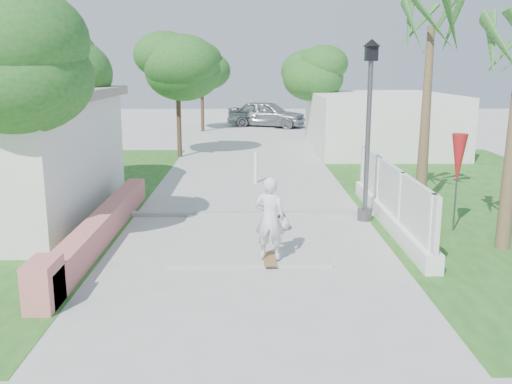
{
  "coord_description": "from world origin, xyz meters",
  "views": [
    {
      "loc": [
        -0.02,
        -8.39,
        3.78
      ],
      "look_at": [
        0.14,
        3.84,
        1.1
      ],
      "focal_mm": 40.0,
      "sensor_mm": 36.0,
      "label": 1
    }
  ],
  "objects_px": {
    "dog": "(283,222)",
    "parked_car": "(267,114)",
    "skateboarder": "(271,214)",
    "patio_umbrella": "(458,160)",
    "street_lamp": "(368,124)",
    "bollard": "(256,167)"
  },
  "relations": [
    {
      "from": "skateboarder",
      "to": "parked_car",
      "type": "distance_m",
      "value": 25.19
    },
    {
      "from": "street_lamp",
      "to": "bollard",
      "type": "xyz_separation_m",
      "value": [
        -2.7,
        4.5,
        -1.84
      ]
    },
    {
      "from": "patio_umbrella",
      "to": "parked_car",
      "type": "relative_size",
      "value": 0.46
    },
    {
      "from": "bollard",
      "to": "skateboarder",
      "type": "height_order",
      "value": "skateboarder"
    },
    {
      "from": "dog",
      "to": "parked_car",
      "type": "relative_size",
      "value": 0.12
    },
    {
      "from": "skateboarder",
      "to": "dog",
      "type": "height_order",
      "value": "skateboarder"
    },
    {
      "from": "skateboarder",
      "to": "dog",
      "type": "distance_m",
      "value": 1.42
    },
    {
      "from": "street_lamp",
      "to": "skateboarder",
      "type": "height_order",
      "value": "street_lamp"
    },
    {
      "from": "parked_car",
      "to": "dog",
      "type": "bearing_deg",
      "value": -161.56
    },
    {
      "from": "street_lamp",
      "to": "bollard",
      "type": "height_order",
      "value": "street_lamp"
    },
    {
      "from": "dog",
      "to": "street_lamp",
      "type": "bearing_deg",
      "value": 17.24
    },
    {
      "from": "skateboarder",
      "to": "parked_car",
      "type": "xyz_separation_m",
      "value": [
        0.69,
        25.18,
        0.08
      ]
    },
    {
      "from": "patio_umbrella",
      "to": "dog",
      "type": "distance_m",
      "value": 4.27
    },
    {
      "from": "patio_umbrella",
      "to": "parked_car",
      "type": "bearing_deg",
      "value": 98.7
    },
    {
      "from": "street_lamp",
      "to": "parked_car",
      "type": "distance_m",
      "value": 23.04
    },
    {
      "from": "bollard",
      "to": "parked_car",
      "type": "relative_size",
      "value": 0.22
    },
    {
      "from": "bollard",
      "to": "skateboarder",
      "type": "distance_m",
      "value": 6.78
    },
    {
      "from": "street_lamp",
      "to": "dog",
      "type": "height_order",
      "value": "street_lamp"
    },
    {
      "from": "patio_umbrella",
      "to": "parked_car",
      "type": "distance_m",
      "value": 24.21
    },
    {
      "from": "skateboarder",
      "to": "dog",
      "type": "relative_size",
      "value": 4.59
    },
    {
      "from": "bollard",
      "to": "patio_umbrella",
      "type": "distance_m",
      "value": 7.25
    },
    {
      "from": "bollard",
      "to": "patio_umbrella",
      "type": "relative_size",
      "value": 0.47
    }
  ]
}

